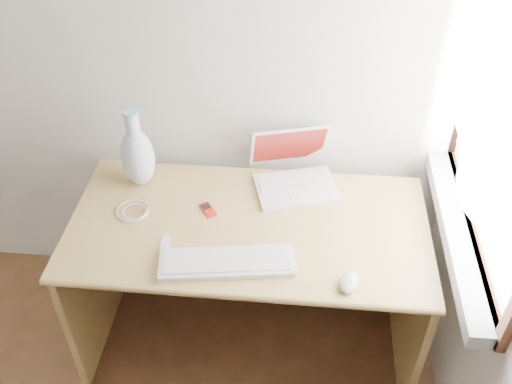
# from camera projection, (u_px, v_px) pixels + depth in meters

# --- Properties ---
(back_wall) EXTENTS (3.50, 0.04, 2.60)m
(back_wall) POSITION_uv_depth(u_px,v_px,m) (18.00, 25.00, 2.19)
(back_wall) COLOR white
(back_wall) RESTS_ON floor
(window) EXTENTS (0.11, 0.99, 1.10)m
(window) POSITION_uv_depth(u_px,v_px,m) (502.00, 118.00, 1.74)
(window) COLOR white
(window) RESTS_ON right_wall
(desk) EXTENTS (1.37, 0.69, 0.73)m
(desk) POSITION_uv_depth(u_px,v_px,m) (251.00, 246.00, 2.37)
(desk) COLOR tan
(desk) RESTS_ON floor
(laptop) EXTENTS (0.37, 0.35, 0.22)m
(laptop) POSITION_uv_depth(u_px,v_px,m) (297.00, 173.00, 2.33)
(laptop) COLOR white
(laptop) RESTS_ON desk
(external_keyboard) EXTENTS (0.49, 0.21, 0.02)m
(external_keyboard) POSITION_uv_depth(u_px,v_px,m) (226.00, 262.00, 2.01)
(external_keyboard) COLOR white
(external_keyboard) RESTS_ON desk
(mouse) EXTENTS (0.09, 0.12, 0.04)m
(mouse) POSITION_uv_depth(u_px,v_px,m) (349.00, 282.00, 1.93)
(mouse) COLOR white
(mouse) RESTS_ON desk
(ipod) EXTENTS (0.08, 0.09, 0.01)m
(ipod) POSITION_uv_depth(u_px,v_px,m) (208.00, 210.00, 2.23)
(ipod) COLOR #B11D0C
(ipod) RESTS_ON desk
(cable_coil) EXTENTS (0.13, 0.13, 0.01)m
(cable_coil) POSITION_uv_depth(u_px,v_px,m) (133.00, 211.00, 2.23)
(cable_coil) COLOR white
(cable_coil) RESTS_ON desk
(remote) EXTENTS (0.03, 0.08, 0.01)m
(remote) POSITION_uv_depth(u_px,v_px,m) (165.00, 243.00, 2.10)
(remote) COLOR white
(remote) RESTS_ON desk
(vase) EXTENTS (0.14, 0.14, 0.35)m
(vase) POSITION_uv_depth(u_px,v_px,m) (137.00, 155.00, 2.27)
(vase) COLOR silver
(vase) RESTS_ON desk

